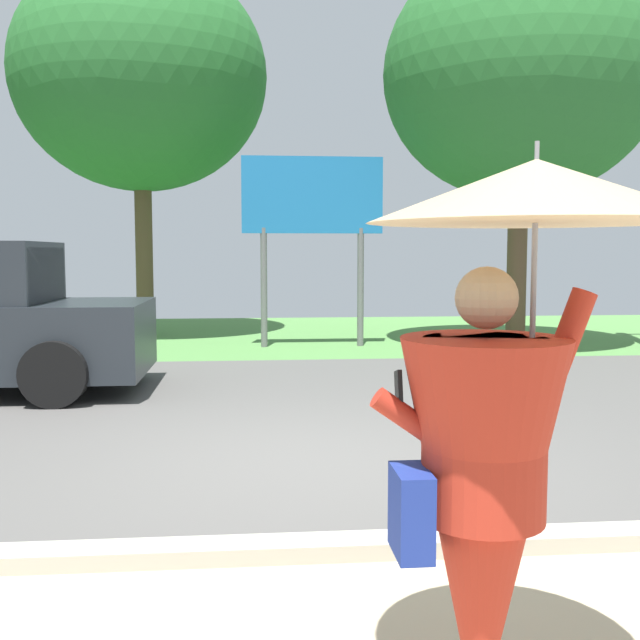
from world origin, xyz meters
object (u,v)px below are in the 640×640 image
Objects in this scene: monk_pedestrian at (498,414)px; tree_center_back at (141,76)px; tree_right_mid at (521,74)px; roadside_billboard at (312,209)px.

tree_center_back reaches higher than monk_pedestrian.
tree_center_back reaches higher than tree_right_mid.
tree_right_mid is (7.12, -2.69, -0.42)m from tree_center_back.
monk_pedestrian is 14.64m from tree_center_back.
roadside_billboard is 0.48× the size of tree_right_mid.
roadside_billboard is at bearing 173.88° from tree_right_mid.
monk_pedestrian is 0.61× the size of roadside_billboard.
monk_pedestrian is 12.31m from tree_right_mid.
tree_right_mid is at bearing 79.16° from monk_pedestrian.
tree_center_back is at bearing 145.87° from roadside_billboard.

